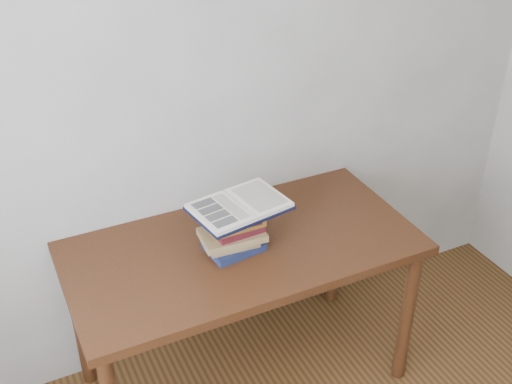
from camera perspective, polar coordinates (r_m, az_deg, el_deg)
room_shell at (r=1.22m, az=20.89°, el=-8.56°), size 3.54×3.54×2.62m
desk at (r=2.73m, az=-1.17°, el=-6.32°), size 1.46×0.73×0.78m
book_stack at (r=2.60m, az=-2.09°, el=-3.50°), size 0.27×0.19×0.18m
open_book at (r=2.56m, az=-1.48°, el=-1.26°), size 0.41×0.32×0.03m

